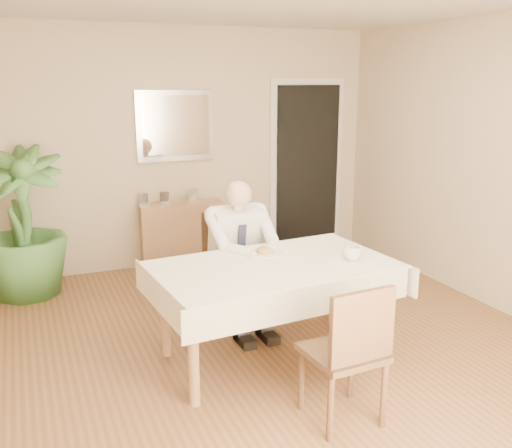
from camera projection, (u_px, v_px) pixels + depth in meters
name	position (u px, v px, depth m)	size (l,w,h in m)	color
room	(275.00, 187.00, 4.02)	(5.00, 5.02, 2.60)	brown
doorway	(307.00, 168.00, 6.88)	(0.96, 0.07, 2.10)	beige
mirror	(176.00, 126.00, 6.15)	(0.86, 0.04, 0.76)	silver
dining_table	(273.00, 275.00, 4.12)	(1.80, 1.15, 0.75)	#A17651
chair_far	(231.00, 259.00, 4.94)	(0.46, 0.46, 0.93)	#482E1E
chair_near	(350.00, 348.00, 3.35)	(0.45, 0.45, 0.90)	#482E1E
seated_man	(243.00, 250.00, 4.64)	(0.48, 0.72, 1.24)	white
plate	(266.00, 253.00, 4.32)	(0.26, 0.26, 0.02)	white
food	(266.00, 250.00, 4.31)	(0.14, 0.14, 0.06)	olive
knife	(274.00, 253.00, 4.28)	(0.01, 0.01, 0.13)	silver
fork	(264.00, 254.00, 4.25)	(0.01, 0.01, 0.13)	silver
coffee_mug	(352.00, 253.00, 4.18)	(0.13, 0.13, 0.10)	white
sideboard	(183.00, 235.00, 6.31)	(0.91, 0.31, 0.73)	#A17651
photo_frame_left	(143.00, 199.00, 6.06)	(0.10, 0.02, 0.14)	silver
photo_frame_center	(164.00, 198.00, 6.13)	(0.10, 0.02, 0.14)	silver
photo_frame_right	(192.00, 195.00, 6.29)	(0.10, 0.02, 0.14)	silver
potted_palm	(22.00, 223.00, 5.38)	(0.81, 0.81, 1.44)	#336029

